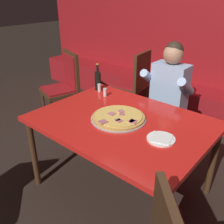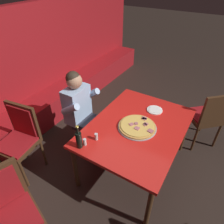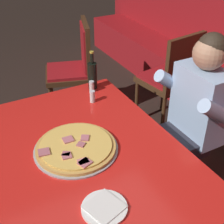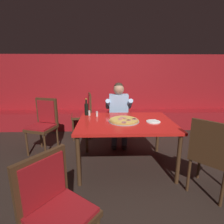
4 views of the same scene
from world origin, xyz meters
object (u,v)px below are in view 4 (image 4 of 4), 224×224
Objects in this scene: dining_chair_far_left at (211,152)px; dining_chair_near_left at (85,112)px; dining_chair_by_booth at (44,122)px; pizza at (124,120)px; plate_white_paper at (153,122)px; shaker_red_pepper_flakes at (89,113)px; beer_bottle at (86,109)px; main_dining_table at (125,125)px; dining_chair_side_aisle at (54,205)px; diner_seated_blue_shirt at (119,112)px; shaker_parmesan at (97,114)px.

dining_chair_far_left is 2.63m from dining_chair_near_left.
pizza is at bearing -22.13° from dining_chair_by_booth.
shaker_red_pepper_flakes reaches higher than plate_white_paper.
beer_bottle reaches higher than dining_chair_near_left.
main_dining_table is 1.56× the size of dining_chair_side_aisle.
dining_chair_near_left is at bearing 149.12° from diner_seated_blue_shirt.
main_dining_table is at bearing -58.32° from dining_chair_near_left.
pizza is 0.74m from beer_bottle.
main_dining_table is 0.43m from plate_white_paper.
pizza is 1.61m from dining_chair_side_aisle.
main_dining_table is at bearing -21.40° from dining_chair_by_booth.
shaker_red_pepper_flakes is at bearing 156.52° from shaker_parmesan.
dining_chair_by_booth is (-1.01, 0.28, -0.21)m from shaker_parmesan.
shaker_parmesan is 1.05m from dining_chair_near_left.
pizza is at bearing 65.29° from dining_chair_side_aisle.
dining_chair_far_left is (1.55, -1.05, -0.22)m from shaker_red_pepper_flakes.
dining_chair_side_aisle is (-1.11, -1.39, -0.21)m from plate_white_paper.
diner_seated_blue_shirt is at bearing 41.13° from shaker_red_pepper_flakes.
plate_white_paper is 2.44× the size of shaker_parmesan.
shaker_red_pepper_flakes is at bearing 147.09° from pizza.
dining_chair_side_aisle is (0.77, -2.03, -0.03)m from dining_chair_by_booth.
dining_chair_near_left is at bearing 99.11° from beer_bottle.
diner_seated_blue_shirt is at bearing 36.60° from beer_bottle.
plate_white_paper is at bearing 51.57° from dining_chair_side_aisle.
dining_chair_near_left reaches higher than dining_chair_far_left.
dining_chair_near_left is at bearing 120.56° from pizza.
dining_chair_by_booth is at bearing 157.87° from pizza.
shaker_red_pepper_flakes is 0.09× the size of dining_chair_near_left.
dining_chair_far_left is (1.41, -1.00, -0.22)m from shaker_parmesan.
main_dining_table is 1.48× the size of dining_chair_far_left.
main_dining_table is 0.77m from beer_bottle.
diner_seated_blue_shirt is at bearing 117.49° from plate_white_paper.
diner_seated_blue_shirt is 1.83m from dining_chair_far_left.
shaker_red_pepper_flakes is 0.15m from shaker_parmesan.
beer_bottle is at bearing 88.42° from dining_chair_side_aisle.
dining_chair_by_booth is 2.73m from dining_chair_far_left.
diner_seated_blue_shirt is 1.27× the size of dining_chair_near_left.
dining_chair_far_left is (2.42, -1.27, -0.01)m from dining_chair_by_booth.
dining_chair_by_booth is (-0.82, 0.19, -0.28)m from beer_bottle.
diner_seated_blue_shirt reaches higher than beer_bottle.
dining_chair_near_left reaches higher than dining_chair_side_aisle.
dining_chair_side_aisle is 2.72m from dining_chair_near_left.
dining_chair_by_booth is (-1.46, 0.57, -0.10)m from main_dining_table.
plate_white_paper is 1.79m from dining_chair_side_aisle.
pizza is 0.45m from plate_white_paper.
dining_chair_far_left is at bearing -35.13° from shaker_parmesan.
dining_chair_by_booth is at bearing 158.60° from main_dining_table.
pizza is 0.53m from shaker_parmesan.
dining_chair_side_aisle is at bearing -93.23° from shaker_red_pepper_flakes.
dining_chair_side_aisle is at bearing -155.44° from dining_chair_far_left.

